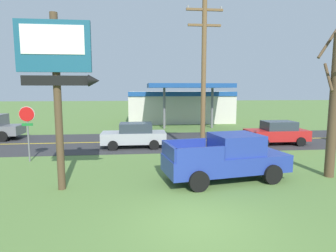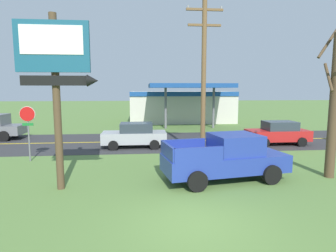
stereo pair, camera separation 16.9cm
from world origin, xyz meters
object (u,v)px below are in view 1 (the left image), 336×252
object	(u,v)px
utility_pole	(204,76)
gas_station	(180,106)
car_red_far_lane	(277,133)
car_silver_near_lane	(134,135)
bare_tree	(334,103)
stop_sign	(27,124)
motel_sign	(57,70)
pickup_blue_parked_on_lawn	(227,158)

from	to	relation	value
utility_pole	gas_station	bearing A→B (deg)	85.61
gas_station	car_red_far_lane	bearing A→B (deg)	-72.12
car_silver_near_lane	bare_tree	bearing A→B (deg)	-40.14
utility_pole	car_silver_near_lane	xyz separation A→B (m)	(-3.87, 3.23, -3.75)
car_silver_near_lane	utility_pole	bearing A→B (deg)	-39.89
stop_sign	utility_pole	size ratio (longest dim) A/B	0.35
bare_tree	gas_station	bearing A→B (deg)	98.91
bare_tree	car_red_far_lane	distance (m)	7.80
utility_pole	car_red_far_lane	size ratio (longest dim) A/B	2.04
gas_station	motel_sign	bearing A→B (deg)	-109.39
car_silver_near_lane	stop_sign	bearing A→B (deg)	-150.53
car_silver_near_lane	car_red_far_lane	size ratio (longest dim) A/B	1.00
stop_sign	gas_station	size ratio (longest dim) A/B	0.25
bare_tree	gas_station	world-z (taller)	bare_tree
motel_sign	car_silver_near_lane	distance (m)	9.03
utility_pole	bare_tree	xyz separation A→B (m)	(4.79, -4.07, -1.33)
motel_sign	stop_sign	bearing A→B (deg)	122.01
stop_sign	utility_pole	xyz separation A→B (m)	(9.42, -0.09, 2.56)
utility_pole	pickup_blue_parked_on_lawn	xyz separation A→B (m)	(0.13, -4.00, -3.62)
utility_pole	bare_tree	bearing A→B (deg)	-40.34
pickup_blue_parked_on_lawn	stop_sign	bearing A→B (deg)	156.80
pickup_blue_parked_on_lawn	bare_tree	bearing A→B (deg)	-0.85
stop_sign	bare_tree	bearing A→B (deg)	-16.33
motel_sign	pickup_blue_parked_on_lawn	xyz separation A→B (m)	(6.64, 0.57, -3.57)
motel_sign	pickup_blue_parked_on_lawn	size ratio (longest dim) A/B	1.21
stop_sign	utility_pole	world-z (taller)	utility_pole
gas_station	car_silver_near_lane	bearing A→B (deg)	-109.78
motel_sign	car_red_far_lane	distance (m)	15.24
gas_station	car_silver_near_lane	xyz separation A→B (m)	(-5.23, -14.55, -1.11)
pickup_blue_parked_on_lawn	car_red_far_lane	distance (m)	9.35
stop_sign	gas_station	distance (m)	20.72
bare_tree	car_silver_near_lane	xyz separation A→B (m)	(-8.66, 7.30, -2.42)
utility_pole	pickup_blue_parked_on_lawn	size ratio (longest dim) A/B	1.57
utility_pole	motel_sign	bearing A→B (deg)	-144.88
bare_tree	car_silver_near_lane	world-z (taller)	bare_tree
utility_pole	car_silver_near_lane	bearing A→B (deg)	140.11
stop_sign	car_silver_near_lane	bearing A→B (deg)	29.47
stop_sign	car_red_far_lane	world-z (taller)	stop_sign
utility_pole	pickup_blue_parked_on_lawn	bearing A→B (deg)	-88.08
pickup_blue_parked_on_lawn	car_red_far_lane	xyz separation A→B (m)	(5.93, 7.23, -0.13)
stop_sign	gas_station	world-z (taller)	gas_station
car_red_far_lane	motel_sign	bearing A→B (deg)	-148.15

